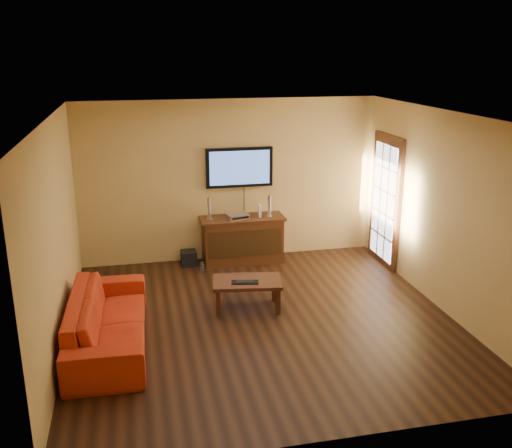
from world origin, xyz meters
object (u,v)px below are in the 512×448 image
object	(u,v)px
television	(239,167)
speaker_right	(269,207)
av_receiver	(237,216)
game_console	(260,211)
bottle	(202,267)
media_console	(242,239)
coffee_table	(247,284)
speaker_left	(209,209)
keyboard	(245,282)
sofa	(107,312)
subwoofer	(189,258)

from	to	relation	value
television	speaker_right	world-z (taller)	television
av_receiver	game_console	bearing A→B (deg)	-10.61
bottle	av_receiver	bearing A→B (deg)	24.87
media_console	coffee_table	size ratio (longest dim) A/B	1.39
speaker_left	keyboard	distance (m)	1.98
speaker_right	bottle	distance (m)	1.50
media_console	sofa	distance (m)	3.25
sofa	keyboard	size ratio (longest dim) A/B	5.79
media_console	television	bearing A→B (deg)	90.00
media_console	speaker_left	distance (m)	0.78
sofa	av_receiver	distance (m)	3.18
game_console	subwoofer	distance (m)	1.42
bottle	keyboard	xyz separation A→B (m)	(0.40, -1.55, 0.35)
speaker_right	bottle	world-z (taller)	speaker_right
media_console	keyboard	world-z (taller)	media_console
game_console	bottle	world-z (taller)	game_console
bottle	game_console	bearing A→B (deg)	17.11
av_receiver	keyboard	size ratio (longest dim) A/B	0.89
coffee_table	bottle	world-z (taller)	coffee_table
sofa	bottle	world-z (taller)	sofa
media_console	subwoofer	distance (m)	0.95
game_console	keyboard	xyz separation A→B (m)	(-0.63, -1.87, -0.45)
keyboard	coffee_table	bearing A→B (deg)	59.82
sofa	av_receiver	bearing A→B (deg)	-38.59
television	av_receiver	size ratio (longest dim) A/B	3.25
sofa	subwoofer	xyz separation A→B (m)	(1.23, 2.47, -0.31)
av_receiver	subwoofer	bearing A→B (deg)	162.62
subwoofer	keyboard	distance (m)	2.02
television	coffee_table	size ratio (longest dim) A/B	1.12
coffee_table	game_console	world-z (taller)	game_console
speaker_right	coffee_table	bearing A→B (deg)	-112.67
subwoofer	keyboard	xyz separation A→B (m)	(0.57, -1.91, 0.31)
keyboard	speaker_right	bearing A→B (deg)	66.99
coffee_table	speaker_left	distance (m)	1.93
television	coffee_table	xyz separation A→B (m)	(-0.29, -2.04, -1.22)
television	sofa	xyz separation A→B (m)	(-2.14, -2.67, -1.14)
keyboard	bottle	bearing A→B (deg)	104.38
media_console	coffee_table	bearing A→B (deg)	-99.06
game_console	bottle	xyz separation A→B (m)	(-1.03, -0.32, -0.79)
av_receiver	bottle	distance (m)	1.02
subwoofer	keyboard	world-z (taller)	keyboard
speaker_left	bottle	xyz separation A→B (m)	(-0.18, -0.35, -0.86)
sofa	bottle	xyz separation A→B (m)	(1.40, 2.11, -0.35)
media_console	television	world-z (taller)	television
subwoofer	media_console	bearing A→B (deg)	-3.24
speaker_right	subwoofer	distance (m)	1.59
subwoofer	av_receiver	bearing A→B (deg)	-6.15
game_console	subwoofer	size ratio (longest dim) A/B	0.78
media_console	speaker_left	size ratio (longest dim) A/B	3.84
television	game_console	size ratio (longest dim) A/B	5.77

